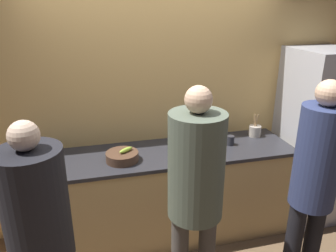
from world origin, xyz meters
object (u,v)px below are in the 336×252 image
cup_black (230,140)px  refrigerator (313,137)px  person_left (39,225)px  bottle_dark (199,150)px  bottle_clear (224,129)px  person_right (314,180)px  fruit_bowl (122,156)px  utensil_crock (255,131)px  person_center (196,184)px

cup_black → refrigerator: bearing=-0.4°
refrigerator → person_left: size_ratio=1.09×
bottle_dark → cup_black: (0.42, 0.24, -0.05)m
bottle_clear → cup_black: bottle_clear is taller
person_right → fruit_bowl: person_right is taller
utensil_crock → cup_black: bearing=-156.8°
person_center → fruit_bowl: bearing=117.3°
person_center → bottle_dark: size_ratio=7.45×
person_left → cup_black: bearing=30.8°
person_center → bottle_dark: person_center is taller
refrigerator → person_center: 1.89m
person_right → cup_black: bearing=101.4°
person_right → bottle_clear: size_ratio=7.44×
utensil_crock → bottle_dark: size_ratio=1.02×
person_right → person_left: bearing=-179.6°
bottle_dark → person_left: bearing=-148.8°
person_right → utensil_crock: (0.15, 1.16, -0.06)m
bottle_clear → cup_black: 0.22m
person_right → fruit_bowl: 1.60m
person_right → refrigerator: bearing=52.5°
fruit_bowl → person_left: bearing=-123.2°
person_center → utensil_crock: (1.04, 1.05, -0.10)m
bottle_dark → person_right: bearing=-51.2°
fruit_bowl → cup_black: fruit_bowl is taller
person_left → utensil_crock: 2.38m
refrigerator → person_left: 2.88m
person_left → fruit_bowl: 1.12m
refrigerator → cup_black: bearing=179.6°
person_left → refrigerator: bearing=20.7°
person_left → person_right: (1.92, 0.01, 0.03)m
fruit_bowl → utensil_crock: (1.46, 0.24, 0.02)m
utensil_crock → bottle_clear: size_ratio=1.01×
refrigerator → person_left: bearing=-159.3°
utensil_crock → person_right: bearing=-97.4°
person_left → utensil_crock: size_ratio=6.90×
person_center → cup_black: size_ratio=18.85×
refrigerator → cup_black: size_ratio=19.50×
person_center → refrigerator: bearing=28.5°
refrigerator → bottle_clear: refrigerator is taller
person_right → cup_black: (-0.20, 1.01, -0.08)m
person_left → bottle_clear: size_ratio=6.99×
person_left → person_center: size_ratio=0.94×
person_left → fruit_bowl: (0.61, 0.93, -0.05)m
bottle_clear → person_right: bearing=-81.3°
person_left → bottle_clear: (1.73, 1.23, -0.00)m
refrigerator → bottle_clear: bearing=167.3°
fruit_bowl → bottle_clear: bearing=14.9°
person_left → cup_black: size_ratio=17.81×
fruit_bowl → bottle_dark: bearing=-12.2°
utensil_crock → bottle_clear: utensil_crock is taller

